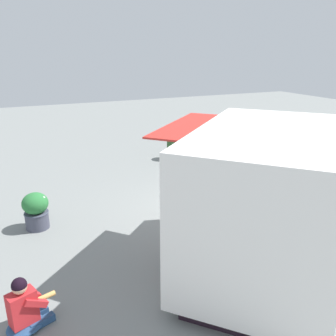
{
  "coord_description": "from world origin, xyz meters",
  "views": [
    {
      "loc": [
        -6.42,
        3.87,
        3.74
      ],
      "look_at": [
        1.42,
        0.27,
        0.84
      ],
      "focal_mm": 37.7,
      "sensor_mm": 36.0,
      "label": 1
    }
  ],
  "objects": [
    {
      "name": "ground_plane",
      "position": [
        0.0,
        0.0,
        0.0
      ],
      "size": [
        40.0,
        40.0,
        0.0
      ],
      "primitive_type": "plane",
      "color": "gray"
    },
    {
      "name": "food_truck",
      "position": [
        -1.67,
        -0.38,
        1.23
      ],
      "size": [
        5.28,
        5.41,
        2.55
      ],
      "color": "white",
      "rests_on": "ground_plane"
    },
    {
      "name": "planter_flowering_far",
      "position": [
        1.12,
        3.58,
        0.43
      ],
      "size": [
        0.56,
        0.56,
        0.83
      ],
      "color": "#434556",
      "rests_on": "ground_plane"
    },
    {
      "name": "person_customer",
      "position": [
        -1.95,
        4.0,
        0.32
      ],
      "size": [
        0.59,
        0.78,
        0.84
      ],
      "color": "navy",
      "rests_on": "ground_plane"
    },
    {
      "name": "planter_flowering_near",
      "position": [
        3.14,
        -3.95,
        0.35
      ],
      "size": [
        0.46,
        0.46,
        0.69
      ],
      "color": "#949F92",
      "rests_on": "ground_plane"
    },
    {
      "name": "trash_bin",
      "position": [
        4.56,
        -1.4,
        0.41
      ],
      "size": [
        0.52,
        0.52,
        0.81
      ],
      "color": "#284C24",
      "rests_on": "ground_plane"
    }
  ]
}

